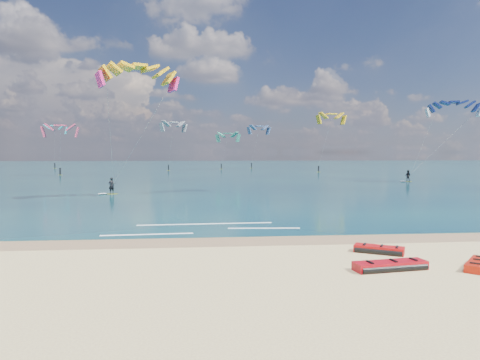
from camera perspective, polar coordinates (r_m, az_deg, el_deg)
The scene contains 10 objects.
ground at distance 58.19m, azimuth -4.49°, elevation -0.67°, with size 320.00×320.00×0.00m, color tan.
wet_sand_strip at distance 21.49m, azimuth -3.21°, elevation -8.20°, with size 320.00×2.40×0.01m, color brown.
sea at distance 122.10m, azimuth -4.87°, elevation 1.63°, with size 320.00×200.00×0.04m, color #0B2A3F.
packed_kite_left at distance 17.46m, azimuth 19.38°, elevation -11.23°, with size 3.03×1.06×0.38m, color #A30812, non-canonical shape.
packed_kite_mid at distance 20.09m, azimuth 18.03°, elevation -9.24°, with size 2.29×1.02×0.37m, color red, non-canonical shape.
packed_kite_right at distance 19.00m, azimuth 29.18°, elevation -10.27°, with size 2.16×0.98×0.36m, color #B01807, non-canonical shape.
kitesurfer_main at distance 43.33m, azimuth -15.17°, elevation 6.96°, with size 10.16×8.96×13.60m.
kitesurfer_far at distance 68.39m, azimuth 24.23°, elevation 5.40°, with size 11.02×6.23×13.01m.
shoreline_foam at distance 25.19m, azimuth -4.80°, elevation -6.34°, with size 11.07×3.62×0.01m.
distant_kites at distance 102.14m, azimuth -6.67°, elevation 4.29°, with size 72.44×38.58×12.57m.
Camera 1 is at (-0.72, -18.02, 4.44)m, focal length 32.00 mm.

